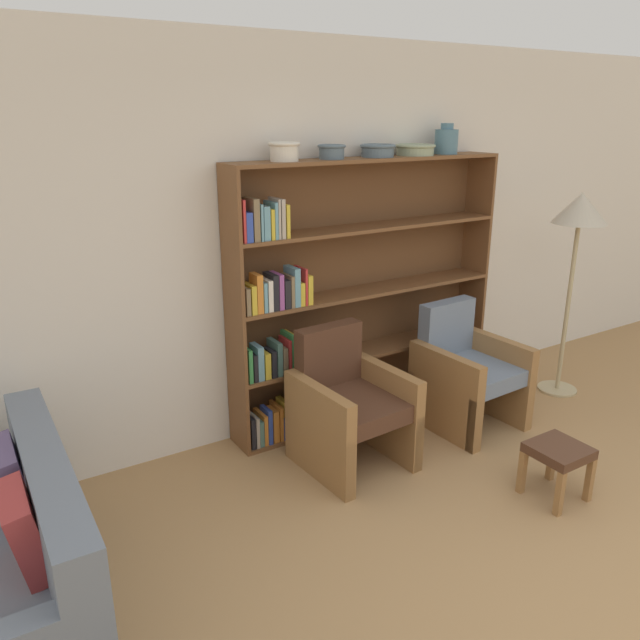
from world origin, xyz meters
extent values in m
cube|color=silver|center=(0.00, 2.79, 1.38)|extent=(12.00, 0.06, 2.75)
cube|color=brown|center=(-0.90, 2.60, 0.98)|extent=(0.02, 0.30, 1.96)
cube|color=brown|center=(1.28, 2.60, 0.98)|extent=(0.02, 0.30, 1.96)
cube|color=brown|center=(0.19, 2.60, 1.94)|extent=(2.15, 0.30, 0.02)
cube|color=brown|center=(0.19, 2.60, 0.01)|extent=(2.15, 0.30, 0.03)
cube|color=brown|center=(0.19, 2.75, 0.98)|extent=(2.15, 0.01, 1.96)
cube|color=black|center=(-0.85, 2.56, 0.14)|extent=(0.03, 0.18, 0.23)
cube|color=#B2A899|center=(-0.82, 2.55, 0.14)|extent=(0.02, 0.16, 0.23)
cube|color=#4C756B|center=(-0.79, 2.56, 0.12)|extent=(0.03, 0.19, 0.19)
cube|color=orange|center=(-0.75, 2.56, 0.14)|extent=(0.03, 0.18, 0.23)
cube|color=#334CB2|center=(-0.72, 2.54, 0.15)|extent=(0.03, 0.14, 0.26)
cube|color=orange|center=(-0.67, 2.54, 0.15)|extent=(0.04, 0.13, 0.24)
cube|color=orange|center=(-0.63, 2.56, 0.16)|extent=(0.03, 0.17, 0.26)
cube|color=#334CB2|center=(-0.60, 2.54, 0.11)|extent=(0.02, 0.13, 0.17)
cube|color=gold|center=(-0.57, 2.56, 0.16)|extent=(0.04, 0.17, 0.27)
cube|color=white|center=(-0.53, 2.54, 0.14)|extent=(0.03, 0.15, 0.24)
cube|color=#B2A899|center=(-0.49, 2.53, 0.16)|extent=(0.04, 0.12, 0.28)
cube|color=white|center=(-0.45, 2.55, 0.15)|extent=(0.02, 0.16, 0.25)
cube|color=#B2A899|center=(-0.42, 2.57, 0.12)|extent=(0.02, 0.19, 0.18)
cube|color=#388C47|center=(-0.40, 2.56, 0.14)|extent=(0.02, 0.17, 0.23)
cube|color=#B2A899|center=(-0.36, 2.56, 0.11)|extent=(0.04, 0.18, 0.16)
cube|color=brown|center=(0.19, 2.60, 0.51)|extent=(2.15, 0.30, 0.02)
cube|color=#388C47|center=(-0.85, 2.55, 0.64)|extent=(0.03, 0.16, 0.24)
cube|color=black|center=(-0.81, 2.57, 0.62)|extent=(0.03, 0.19, 0.19)
cube|color=#669EB2|center=(-0.78, 2.54, 0.65)|extent=(0.04, 0.14, 0.24)
cube|color=gold|center=(-0.72, 2.53, 0.62)|extent=(0.04, 0.13, 0.18)
cube|color=black|center=(-0.67, 2.54, 0.62)|extent=(0.04, 0.14, 0.19)
cube|color=#4C756B|center=(-0.63, 2.56, 0.65)|extent=(0.04, 0.17, 0.24)
cube|color=#7F6B4C|center=(-0.59, 2.55, 0.62)|extent=(0.04, 0.16, 0.20)
cube|color=red|center=(-0.55, 2.55, 0.65)|extent=(0.02, 0.16, 0.25)
cube|color=#388C47|center=(-0.52, 2.56, 0.67)|extent=(0.02, 0.17, 0.28)
cube|color=gold|center=(-0.50, 2.56, 0.66)|extent=(0.02, 0.17, 0.27)
cube|color=black|center=(-0.46, 2.56, 0.62)|extent=(0.04, 0.17, 0.18)
cube|color=red|center=(-0.42, 2.54, 0.65)|extent=(0.03, 0.14, 0.25)
cube|color=#994C99|center=(-0.38, 2.55, 0.63)|extent=(0.02, 0.15, 0.20)
cube|color=#B2A899|center=(-0.35, 2.55, 0.63)|extent=(0.03, 0.15, 0.21)
cube|color=brown|center=(0.19, 2.60, 0.99)|extent=(2.15, 0.30, 0.02)
cube|color=#7F6B4C|center=(-0.85, 2.53, 1.09)|extent=(0.03, 0.13, 0.18)
cube|color=gold|center=(-0.81, 2.57, 1.10)|extent=(0.04, 0.19, 0.19)
cube|color=orange|center=(-0.77, 2.53, 1.13)|extent=(0.04, 0.12, 0.26)
cube|color=#669EB2|center=(-0.73, 2.55, 1.10)|extent=(0.03, 0.15, 0.20)
cube|color=white|center=(-0.69, 2.57, 1.11)|extent=(0.03, 0.20, 0.21)
cube|color=black|center=(-0.65, 2.55, 1.12)|extent=(0.04, 0.16, 0.24)
cube|color=#994C99|center=(-0.61, 2.55, 1.12)|extent=(0.03, 0.16, 0.24)
cube|color=black|center=(-0.56, 2.55, 1.10)|extent=(0.04, 0.16, 0.20)
cube|color=#7F6B4C|center=(-0.52, 2.55, 1.11)|extent=(0.03, 0.15, 0.22)
cube|color=#669EB2|center=(-0.49, 2.55, 1.14)|extent=(0.04, 0.16, 0.27)
cube|color=gold|center=(-0.45, 2.57, 1.08)|extent=(0.03, 0.19, 0.16)
cube|color=red|center=(-0.42, 2.55, 1.13)|extent=(0.02, 0.16, 0.26)
cube|color=gold|center=(-0.39, 2.55, 1.11)|extent=(0.04, 0.16, 0.20)
cube|color=brown|center=(0.19, 2.60, 1.47)|extent=(2.15, 0.30, 0.02)
cube|color=red|center=(-0.86, 2.53, 1.61)|extent=(0.02, 0.12, 0.27)
cube|color=#334CB2|center=(-0.82, 2.55, 1.57)|extent=(0.04, 0.16, 0.19)
cube|color=#7F6B4C|center=(-0.77, 2.56, 1.61)|extent=(0.04, 0.17, 0.27)
cube|color=#669EB2|center=(-0.74, 2.53, 1.60)|extent=(0.02, 0.12, 0.23)
cube|color=#669EB2|center=(-0.70, 2.55, 1.59)|extent=(0.04, 0.15, 0.22)
cube|color=gold|center=(-0.66, 2.54, 1.58)|extent=(0.02, 0.14, 0.19)
cube|color=#669EB2|center=(-0.63, 2.55, 1.60)|extent=(0.02, 0.17, 0.24)
cube|color=#B2A899|center=(-0.61, 2.55, 1.61)|extent=(0.02, 0.15, 0.26)
cube|color=#B2A899|center=(-0.58, 2.57, 1.61)|extent=(0.03, 0.19, 0.25)
cube|color=gold|center=(-0.55, 2.53, 1.59)|extent=(0.02, 0.13, 0.22)
cylinder|color=silver|center=(-0.50, 2.60, 2.01)|extent=(0.18, 0.18, 0.11)
torus|color=silver|center=(-0.50, 2.60, 2.06)|extent=(0.21, 0.21, 0.02)
cylinder|color=slate|center=(-0.14, 2.60, 2.00)|extent=(0.17, 0.17, 0.09)
torus|color=slate|center=(-0.14, 2.60, 2.04)|extent=(0.19, 0.19, 0.02)
cylinder|color=slate|center=(0.24, 2.60, 2.00)|extent=(0.23, 0.23, 0.08)
torus|color=slate|center=(0.24, 2.60, 2.03)|extent=(0.25, 0.25, 0.02)
cylinder|color=gray|center=(0.59, 2.60, 1.99)|extent=(0.27, 0.27, 0.07)
torus|color=gray|center=(0.59, 2.60, 2.02)|extent=(0.29, 0.29, 0.02)
cylinder|color=slate|center=(0.88, 2.60, 2.05)|extent=(0.17, 0.17, 0.18)
cylinder|color=slate|center=(0.88, 2.60, 2.16)|extent=(0.10, 0.10, 0.04)
cube|color=slate|center=(-2.24, 1.72, 0.61)|extent=(0.20, 1.58, 0.39)
cube|color=#A83838|center=(-2.37, 1.50, 0.59)|extent=(0.18, 0.36, 0.37)
cube|color=#5B4C75|center=(-2.37, 1.94, 0.59)|extent=(0.18, 0.36, 0.37)
cube|color=olive|center=(-0.04, 1.72, 0.20)|extent=(0.07, 0.07, 0.40)
cube|color=olive|center=(-0.61, 1.69, 0.20)|extent=(0.07, 0.07, 0.40)
cube|color=olive|center=(-0.08, 2.33, 0.20)|extent=(0.07, 0.07, 0.40)
cube|color=olive|center=(-0.65, 2.30, 0.20)|extent=(0.07, 0.07, 0.40)
cube|color=#4C2D1E|center=(-0.34, 2.01, 0.43)|extent=(0.52, 0.67, 0.12)
cube|color=#4C2D1E|center=(-0.36, 2.29, 0.68)|extent=(0.49, 0.15, 0.45)
cube|color=olive|center=(-0.06, 2.02, 0.32)|extent=(0.12, 0.68, 0.64)
cube|color=olive|center=(-0.62, 1.99, 0.32)|extent=(0.12, 0.68, 0.64)
cube|color=olive|center=(1.03, 1.72, 0.20)|extent=(0.07, 0.07, 0.40)
cube|color=olive|center=(0.46, 1.69, 0.20)|extent=(0.07, 0.07, 0.40)
cube|color=olive|center=(0.99, 2.33, 0.20)|extent=(0.07, 0.07, 0.40)
cube|color=olive|center=(0.43, 2.30, 0.20)|extent=(0.07, 0.07, 0.40)
cube|color=slate|center=(0.73, 2.01, 0.43)|extent=(0.51, 0.66, 0.12)
cube|color=slate|center=(0.71, 2.29, 0.68)|extent=(0.49, 0.14, 0.45)
cube|color=olive|center=(1.00, 2.02, 0.32)|extent=(0.11, 0.68, 0.64)
cube|color=olive|center=(0.45, 1.99, 0.32)|extent=(0.11, 0.68, 0.64)
cylinder|color=tan|center=(1.81, 2.05, 0.01)|extent=(0.32, 0.32, 0.02)
cylinder|color=tan|center=(1.81, 2.05, 0.72)|extent=(0.04, 0.04, 1.41)
cone|color=#BCB29E|center=(1.81, 2.05, 1.55)|extent=(0.42, 0.42, 0.24)
cube|color=olive|center=(0.35, 1.17, 0.14)|extent=(0.04, 0.04, 0.29)
cube|color=olive|center=(0.63, 1.17, 0.14)|extent=(0.04, 0.04, 0.29)
cube|color=olive|center=(0.35, 0.90, 0.14)|extent=(0.04, 0.04, 0.29)
cube|color=olive|center=(0.63, 0.90, 0.14)|extent=(0.04, 0.04, 0.29)
cube|color=#4C2D1E|center=(0.49, 1.04, 0.32)|extent=(0.32, 0.32, 0.06)
camera|label=1|loc=(-2.49, -1.01, 2.25)|focal=35.00mm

